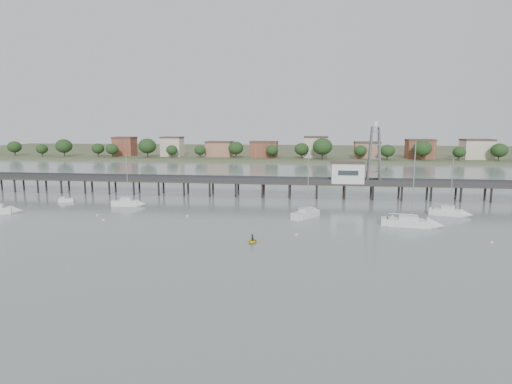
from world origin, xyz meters
TOP-DOWN VIEW (x-y plane):
  - ground_plane at (0.00, 0.00)m, footprint 500.00×500.00m
  - pier at (0.00, 60.00)m, footprint 150.00×5.00m
  - pier_building at (25.00, 60.00)m, footprint 8.40×5.40m
  - lattice_tower at (31.50, 60.00)m, footprint 3.20×3.20m
  - sailboat_c at (15.81, 36.70)m, footprint 6.67×8.10m
  - sailboat_e at (45.29, 41.05)m, footprint 7.89×4.45m
  - sailboat_b at (-25.39, 42.76)m, footprint 7.31×2.73m
  - sailboat_a at (-48.80, 31.24)m, footprint 8.30×5.20m
  - sailboat_d at (35.79, 30.14)m, footprint 10.45×4.54m
  - white_tender at (-43.54, 45.98)m, footprint 3.78×2.48m
  - yellow_dinghy at (6.79, 15.43)m, footprint 1.90×0.70m
  - dinghy_occupant at (6.79, 15.43)m, footprint 0.57×1.24m
  - mooring_buoys at (4.83, 28.83)m, footprint 73.23×19.08m
  - far_shore at (0.36, 239.58)m, footprint 500.00×170.00m

SIDE VIEW (x-z plane):
  - ground_plane at x=0.00m, z-range 0.00..0.00m
  - yellow_dinghy at x=6.79m, z-range -1.30..1.30m
  - dinghy_occupant at x=6.79m, z-range -0.14..0.14m
  - mooring_buoys at x=4.83m, z-range -0.12..0.28m
  - white_tender at x=-43.54m, z-range -0.26..1.10m
  - sailboat_d at x=35.79m, z-range -7.63..8.88m
  - sailboat_c at x=15.81m, z-range -6.14..7.42m
  - sailboat_a at x=-48.80m, z-range -5.99..7.27m
  - sailboat_e at x=45.29m, z-range -5.65..6.94m
  - sailboat_b at x=-25.39m, z-range -5.31..6.61m
  - far_shore at x=0.36m, z-range -4.25..6.15m
  - pier at x=0.00m, z-range 1.04..6.54m
  - pier_building at x=25.00m, z-range 4.02..9.32m
  - lattice_tower at x=31.50m, z-range 3.35..18.85m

